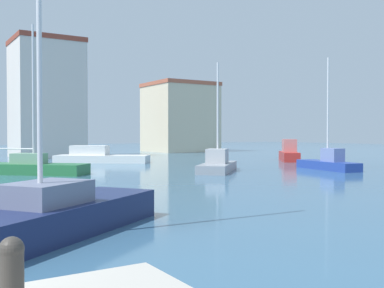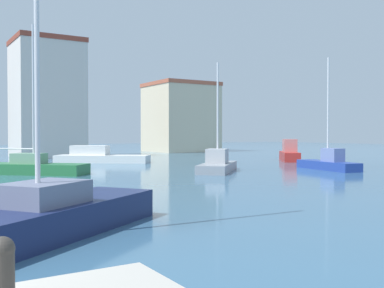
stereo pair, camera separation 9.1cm
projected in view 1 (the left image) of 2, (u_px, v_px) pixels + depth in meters
water at (168, 172)px, 29.83m from camera, size 160.00×160.00×0.00m
mooring_bollard at (12, 272)px, 3.81m from camera, size 0.21×0.21×0.65m
sailboat_grey_center_channel at (217, 164)px, 29.99m from camera, size 5.40×5.50×7.11m
sailboat_green_near_pier at (33, 166)px, 27.95m from camera, size 6.10×5.89×9.08m
motorboat_red_outer_mooring at (289, 153)px, 41.62m from camera, size 4.10×4.78×1.97m
sailboat_navy_distant_north at (41, 217)px, 10.75m from camera, size 7.42×6.05×11.23m
sailboat_blue_inner_mooring at (329, 162)px, 31.45m from camera, size 2.37×5.48×7.67m
motorboat_white_behind_lamppost at (99, 157)px, 39.23m from camera, size 7.70×6.63×1.46m
waterfront_apartments at (46, 98)px, 48.38m from camera, size 6.75×6.94×12.34m
yacht_club at (180, 117)px, 63.20m from camera, size 8.36×8.31×9.41m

